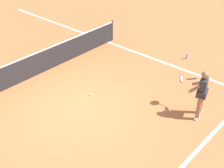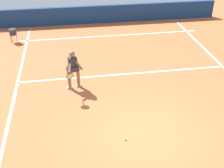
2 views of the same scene
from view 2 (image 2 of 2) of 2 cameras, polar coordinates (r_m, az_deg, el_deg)
ground_plane at (r=9.29m, az=7.14°, el=-9.51°), size 27.48×27.48×0.00m
court_back_wall at (r=17.98m, az=-1.54°, el=13.54°), size 13.79×0.24×1.04m
baseline_marking at (r=16.11m, az=-0.45°, el=9.41°), size 9.79×0.10×0.01m
service_line_marking at (r=12.30m, az=2.55°, el=1.96°), size 8.79×0.10×0.01m
sideline_right_marking at (r=9.28m, az=-20.62°, el=-11.75°), size 0.10×19.14×0.01m
tennis_player at (r=11.03m, az=-7.63°, el=2.99°), size 0.66×1.07×1.55m
tennis_ball_near at (r=8.97m, az=2.67°, el=-10.74°), size 0.07×0.07×0.07m
tennis_ball_mid at (r=16.14m, az=-5.99°, el=9.39°), size 0.07×0.07×0.07m
ball_hopper at (r=15.96m, az=-18.84°, el=9.59°), size 0.36×0.36×0.74m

